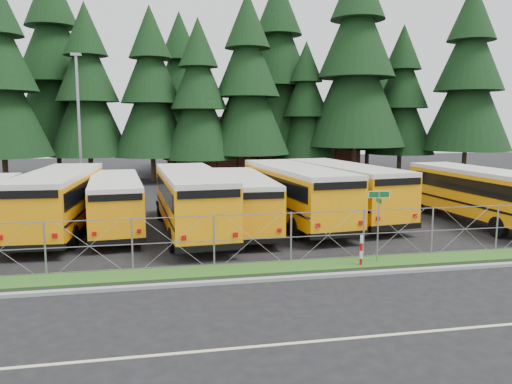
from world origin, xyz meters
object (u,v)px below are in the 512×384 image
Objects in this scene: bus_3 at (191,202)px; bus_4 at (241,202)px; bus_5 at (293,195)px; bus_east at (475,196)px; bus_1 at (61,202)px; bus_2 at (116,204)px; light_standard at (79,121)px; street_sign at (378,211)px; striped_bollard at (361,251)px; bus_6 at (340,191)px.

bus_3 reaches higher than bus_4.
bus_5 is 1.06× the size of bus_east.
bus_1 is at bearing 171.93° from bus_east.
bus_5 is (5.49, 1.21, 0.02)m from bus_3.
bus_2 is 12.75m from light_standard.
light_standard is at bearing 114.22° from bus_3.
street_sign is at bearing -86.93° from bus_5.
bus_east is 26.13m from light_standard.
street_sign is at bearing -58.11° from bus_4.
bus_3 reaches higher than striped_bollard.
bus_5 reaches higher than striped_bollard.
bus_1 is 0.99× the size of bus_3.
light_standard is (-3.24, 11.62, 4.15)m from bus_2.
bus_4 is (6.23, -0.87, 0.03)m from bus_2.
striped_bollard is 0.12× the size of light_standard.
street_sign is (4.20, -7.06, 0.64)m from bus_4.
light_standard is at bearing 100.61° from bus_2.
bus_1 is at bearing 145.90° from striped_bollard.
bus_4 is at bearing -171.85° from bus_6.
bus_3 is at bearing -173.67° from bus_5.
light_standard is at bearing 96.25° from bus_1.
bus_3 is at bearing 174.93° from bus_east.
bus_6 reaches higher than bus_4.
bus_1 is 4.16× the size of street_sign.
bus_4 is (2.56, 0.47, -0.15)m from bus_3.
bus_3 is at bearing -61.91° from light_standard.
bus_4 reaches higher than bus_2.
street_sign is 24.10m from light_standard.
bus_5 is at bearing -43.43° from light_standard.
bus_2 is 12.72m from striped_bollard.
bus_4 is 0.94× the size of bus_east.
light_standard reaches higher than bus_2.
bus_2 is at bearing 139.23° from striped_bollard.
bus_east is (21.40, -1.77, -0.05)m from bus_1.
bus_5 is 17.54m from light_standard.
light_standard reaches higher than striped_bollard.
striped_bollard is at bearing -148.15° from bus_east.
bus_1 is 6.39m from bus_3.
bus_3 is 9.45m from street_sign.
light_standard is (-22.06, 13.42, 4.02)m from bus_east.
bus_3 is 9.81× the size of striped_bollard.
bus_east is (12.59, -0.93, 0.09)m from bus_4.
light_standard reaches higher than bus_east.
bus_2 is at bearing 171.19° from bus_east.
bus_2 is 9.17m from bus_5.
bus_2 is (2.58, 0.03, -0.18)m from bus_1.
bus_1 is at bearing -86.75° from light_standard.
striped_bollard is at bearing -53.32° from bus_3.
bus_2 is 0.87× the size of bus_5.
bus_4 is 8.19m from striped_bollard.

